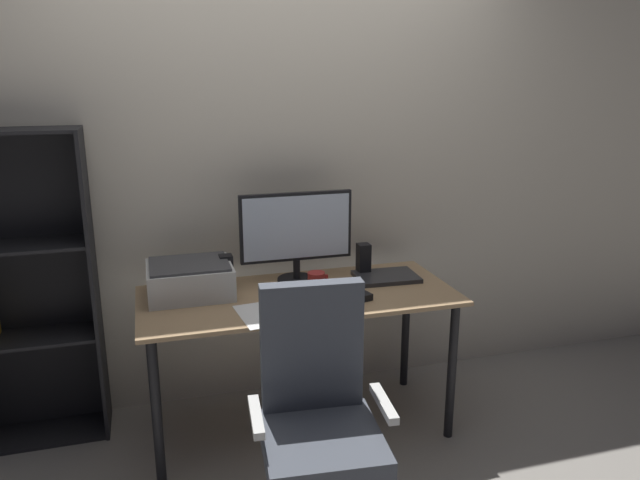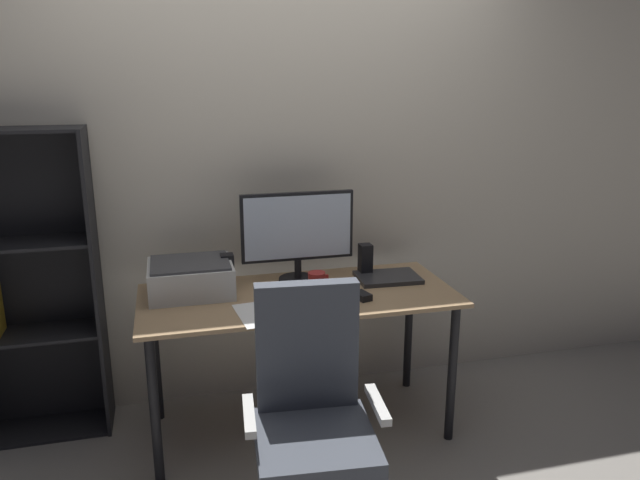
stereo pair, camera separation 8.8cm
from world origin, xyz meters
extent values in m
plane|color=gray|center=(0.00, 0.00, 0.00)|extent=(12.00, 12.00, 0.00)
cube|color=beige|center=(0.00, 0.51, 1.30)|extent=(6.40, 0.10, 2.60)
cube|color=tan|center=(0.00, 0.00, 0.73)|extent=(1.53, 0.67, 0.02)
cylinder|color=black|center=(-0.70, -0.28, 0.36)|extent=(0.04, 0.04, 0.72)
cylinder|color=black|center=(0.70, -0.28, 0.36)|extent=(0.04, 0.04, 0.72)
cylinder|color=black|center=(-0.70, 0.28, 0.36)|extent=(0.04, 0.04, 0.72)
cylinder|color=black|center=(0.70, 0.28, 0.36)|extent=(0.04, 0.04, 0.72)
cylinder|color=black|center=(0.04, 0.20, 0.75)|extent=(0.20, 0.20, 0.01)
cylinder|color=black|center=(0.04, 0.20, 0.80)|extent=(0.04, 0.04, 0.10)
cube|color=black|center=(0.04, 0.20, 1.03)|extent=(0.58, 0.03, 0.35)
cube|color=silver|center=(0.04, 0.18, 1.03)|extent=(0.55, 0.01, 0.32)
cube|color=black|center=(0.05, -0.15, 0.75)|extent=(0.29, 0.12, 0.02)
cube|color=black|center=(0.28, -0.15, 0.76)|extent=(0.08, 0.11, 0.03)
cylinder|color=#B72D28|center=(0.10, 0.03, 0.79)|extent=(0.09, 0.09, 0.09)
cube|color=#B72D28|center=(0.15, 0.03, 0.79)|extent=(0.02, 0.01, 0.05)
cube|color=#2D2D30|center=(0.50, 0.09, 0.75)|extent=(0.33, 0.24, 0.02)
cube|color=black|center=(-0.32, 0.19, 0.82)|extent=(0.06, 0.07, 0.17)
cube|color=black|center=(0.40, 0.19, 0.82)|extent=(0.06, 0.07, 0.17)
cube|color=silver|center=(-0.51, 0.14, 0.81)|extent=(0.40, 0.34, 0.15)
cube|color=#424244|center=(-0.51, 0.14, 0.90)|extent=(0.37, 0.31, 0.01)
cube|color=white|center=(-0.21, -0.21, 0.74)|extent=(0.24, 0.32, 0.00)
cube|color=#474C56|center=(-0.12, -0.81, 0.45)|extent=(0.48, 0.48, 0.08)
cube|color=#474C56|center=(-0.10, -0.60, 0.75)|extent=(0.40, 0.11, 0.52)
cube|color=silver|center=(-0.35, -0.77, 0.58)|extent=(0.06, 0.26, 0.03)
cube|color=silver|center=(0.12, -0.81, 0.58)|extent=(0.06, 0.26, 0.03)
cube|color=black|center=(-0.95, 0.30, 0.77)|extent=(0.02, 0.28, 1.54)
cube|color=black|center=(-1.26, 0.43, 0.77)|extent=(0.63, 0.01, 1.54)
cube|color=black|center=(-1.26, 0.30, 0.01)|extent=(0.59, 0.26, 0.02)
cube|color=black|center=(-1.26, 0.30, 0.54)|extent=(0.59, 0.26, 0.02)
cube|color=black|center=(-1.26, 0.30, 1.00)|extent=(0.59, 0.26, 0.02)
cube|color=black|center=(-1.26, 0.30, 1.53)|extent=(0.59, 0.26, 0.02)
camera|label=1|loc=(-0.67, -2.69, 1.78)|focal=34.03mm
camera|label=2|loc=(-0.59, -2.72, 1.78)|focal=34.03mm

